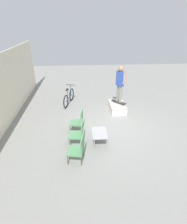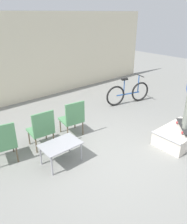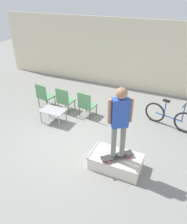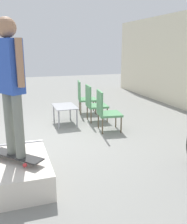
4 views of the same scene
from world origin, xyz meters
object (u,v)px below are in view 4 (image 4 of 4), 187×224
(skate_ramp_box, at_px, (23,171))
(skateboard_on_ramp, at_px, (17,156))
(patio_chair_left, at_px, (84,96))
(patio_chair_right, at_px, (105,110))
(person_skater, at_px, (10,77))
(coffee_table, at_px, (65,108))
(patio_chair_center, at_px, (93,102))

(skate_ramp_box, xyz_separation_m, skateboard_on_ramp, (0.04, -0.07, 0.26))
(patio_chair_left, xyz_separation_m, patio_chair_right, (1.78, -0.00, 0.00))
(person_skater, xyz_separation_m, patio_chair_left, (-3.62, 2.05, -1.03))
(person_skater, distance_m, coffee_table, 3.20)
(skate_ramp_box, xyz_separation_m, patio_chair_left, (-3.58, 1.98, 0.33))
(patio_chair_center, height_order, patio_chair_right, same)
(skate_ramp_box, bearing_deg, person_skater, -58.92)
(person_skater, relative_size, patio_chair_left, 1.90)
(skate_ramp_box, height_order, skateboard_on_ramp, skateboard_on_ramp)
(person_skater, relative_size, patio_chair_center, 1.90)
(patio_chair_left, relative_size, patio_chair_center, 1.00)
(coffee_table, distance_m, patio_chair_center, 0.79)
(person_skater, xyz_separation_m, patio_chair_right, (-1.84, 2.05, -1.03))
(coffee_table, height_order, patio_chair_left, patio_chair_left)
(skateboard_on_ramp, height_order, person_skater, person_skater)
(patio_chair_left, relative_size, patio_chair_right, 1.00)
(skate_ramp_box, distance_m, skateboard_on_ramp, 0.28)
(skateboard_on_ramp, bearing_deg, person_skater, -87.80)
(patio_chair_center, xyz_separation_m, patio_chair_right, (0.88, 0.00, 0.00))
(skate_ramp_box, relative_size, patio_chair_center, 1.36)
(patio_chair_left, bearing_deg, skate_ramp_box, 161.23)
(skate_ramp_box, bearing_deg, patio_chair_right, 132.22)
(person_skater, height_order, patio_chair_left, person_skater)
(coffee_table, xyz_separation_m, patio_chair_left, (-0.91, 0.78, 0.11))
(skateboard_on_ramp, height_order, patio_chair_left, patio_chair_left)
(skate_ramp_box, height_order, patio_chair_right, patio_chair_right)
(skateboard_on_ramp, relative_size, coffee_table, 0.92)
(skate_ramp_box, bearing_deg, coffee_table, 155.78)
(coffee_table, bearing_deg, person_skater, -25.06)
(patio_chair_left, distance_m, patio_chair_center, 0.90)
(person_skater, height_order, patio_chair_right, person_skater)
(skate_ramp_box, relative_size, skateboard_on_ramp, 1.74)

